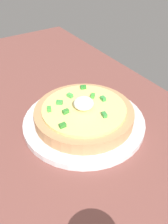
{
  "coord_description": "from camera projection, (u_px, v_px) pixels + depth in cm",
  "views": [
    {
      "loc": [
        -39.38,
        9.3,
        38.97
      ],
      "look_at": [
        -3.93,
        -13.41,
        6.66
      ],
      "focal_mm": 40.03,
      "sensor_mm": 36.0,
      "label": 1
    }
  ],
  "objects": [
    {
      "name": "plate",
      "position": [
        84.0,
        122.0,
        0.55
      ],
      "size": [
        26.37,
        26.37,
        1.39
      ],
      "primitive_type": "cylinder",
      "color": "silver",
      "rests_on": "dining_table"
    },
    {
      "name": "pizza",
      "position": [
        84.0,
        113.0,
        0.53
      ],
      "size": [
        21.27,
        21.27,
        5.65
      ],
      "color": "tan",
      "rests_on": "plate"
    },
    {
      "name": "dining_table",
      "position": [
        21.0,
        142.0,
        0.53
      ],
      "size": [
        112.02,
        78.41,
        3.28
      ],
      "primitive_type": "cube",
      "color": "brown",
      "rests_on": "ground"
    }
  ]
}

